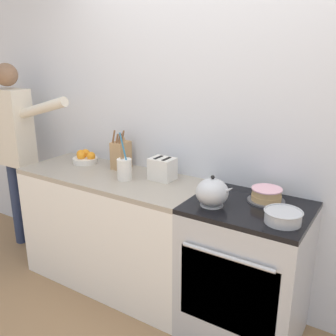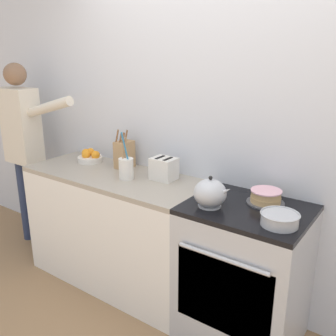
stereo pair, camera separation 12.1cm
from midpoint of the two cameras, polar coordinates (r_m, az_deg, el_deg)
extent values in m
plane|color=#93704C|center=(2.70, -0.76, -24.20)|extent=(16.00, 16.00, 0.00)
cube|color=silver|center=(2.59, 6.50, 6.31)|extent=(8.00, 0.04, 2.60)
cube|color=white|center=(3.02, -9.42, -9.53)|extent=(1.45, 0.58, 0.87)
cube|color=#9E9384|center=(2.85, -9.87, -1.36)|extent=(1.45, 0.58, 0.03)
cube|color=#B7BABF|center=(2.51, 10.20, -15.55)|extent=(0.73, 0.58, 0.88)
cube|color=black|center=(2.28, 7.31, -18.55)|extent=(0.60, 0.01, 0.48)
cylinder|color=#B7BABF|center=(2.12, 7.28, -13.31)|extent=(0.54, 0.02, 0.02)
cube|color=black|center=(2.30, 10.81, -6.02)|extent=(0.73, 0.58, 0.03)
cylinder|color=#4C4C51|center=(2.38, 13.30, -4.88)|extent=(0.23, 0.23, 0.01)
cylinder|color=tan|center=(2.37, 13.34, -4.39)|extent=(0.18, 0.18, 0.03)
cylinder|color=tan|center=(2.36, 13.40, -3.61)|extent=(0.18, 0.18, 0.03)
cylinder|color=#EFB2C1|center=(2.35, 13.43, -3.13)|extent=(0.19, 0.19, 0.01)
cylinder|color=#B7BABF|center=(2.27, 5.16, -5.59)|extent=(0.14, 0.14, 0.01)
ellipsoid|color=#B7BABF|center=(2.24, 5.21, -3.72)|extent=(0.20, 0.20, 0.17)
cone|color=#B7BABF|center=(2.19, 7.41, -3.46)|extent=(0.10, 0.04, 0.09)
sphere|color=black|center=(2.20, 5.28, -1.40)|extent=(0.02, 0.02, 0.02)
cylinder|color=#B7BABF|center=(2.11, 15.55, -7.27)|extent=(0.20, 0.20, 0.06)
torus|color=#B7BABF|center=(2.09, 15.63, -6.40)|extent=(0.21, 0.21, 0.01)
cube|color=tan|center=(2.95, -8.34, 1.94)|extent=(0.11, 0.14, 0.21)
cylinder|color=brown|center=(2.91, -9.47, 4.75)|extent=(0.01, 0.04, 0.10)
cylinder|color=brown|center=(2.89, -8.93, 4.45)|extent=(0.01, 0.03, 0.07)
cylinder|color=brown|center=(2.87, -8.47, 4.44)|extent=(0.01, 0.04, 0.08)
cylinder|color=brown|center=(2.94, -8.95, 4.53)|extent=(0.01, 0.03, 0.06)
cylinder|color=brown|center=(2.92, -8.50, 4.56)|extent=(0.01, 0.03, 0.07)
cylinder|color=brown|center=(2.89, -8.09, 4.73)|extent=(0.01, 0.04, 0.10)
cylinder|color=brown|center=(2.96, -8.55, 4.70)|extent=(0.01, 0.03, 0.06)
cylinder|color=brown|center=(2.94, -8.11, 4.75)|extent=(0.01, 0.04, 0.08)
cylinder|color=silver|center=(2.70, -7.93, -0.21)|extent=(0.11, 0.11, 0.15)
cylinder|color=#A37A51|center=(2.69, -8.11, 2.00)|extent=(0.02, 0.03, 0.25)
cylinder|color=teal|center=(2.64, -7.95, 2.27)|extent=(0.05, 0.06, 0.30)
cylinder|color=#A37A51|center=(2.68, -8.42, 1.81)|extent=(0.02, 0.04, 0.24)
cylinder|color=silver|center=(3.17, -13.56, 1.15)|extent=(0.20, 0.20, 0.04)
sphere|color=orange|center=(3.15, -14.16, 1.77)|extent=(0.07, 0.07, 0.07)
sphere|color=orange|center=(3.22, -13.52, 2.15)|extent=(0.07, 0.07, 0.07)
sphere|color=orange|center=(3.21, -14.18, 2.06)|extent=(0.07, 0.07, 0.07)
sphere|color=orange|center=(3.13, -12.74, 1.77)|extent=(0.07, 0.07, 0.07)
cube|color=silver|center=(2.68, -2.14, -0.14)|extent=(0.17, 0.14, 0.16)
cube|color=black|center=(2.67, -2.77, 1.62)|extent=(0.02, 0.10, 0.00)
cube|color=black|center=(2.64, -1.54, 1.40)|extent=(0.02, 0.10, 0.00)
cube|color=black|center=(2.72, -3.78, 0.82)|extent=(0.02, 0.02, 0.01)
cylinder|color=#283351|center=(3.88, -22.82, -4.96)|extent=(0.11, 0.11, 0.81)
cylinder|color=#283351|center=(3.75, -21.39, -5.52)|extent=(0.11, 0.11, 0.81)
cube|color=beige|center=(3.61, -23.47, 5.69)|extent=(0.34, 0.20, 0.67)
cylinder|color=beige|center=(3.25, -19.73, 8.55)|extent=(0.57, 0.08, 0.22)
sphere|color=#846047|center=(3.55, -24.37, 12.82)|extent=(0.19, 0.19, 0.19)
camera|label=1|loc=(0.06, -91.40, -0.45)|focal=40.00mm
camera|label=2|loc=(0.06, 88.60, 0.45)|focal=40.00mm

